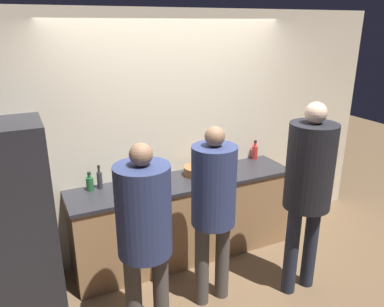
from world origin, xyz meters
The scene contains 13 objects.
ground_plane centered at (0.00, 0.00, 0.00)m, with size 14.00×14.00×0.00m, color brown.
wall_back centered at (0.00, 0.62, 1.30)m, with size 5.20×0.06×2.60m.
counter centered at (0.00, 0.34, 0.45)m, with size 2.41×0.60×0.91m.
refrigerator centered at (-1.63, 0.30, 0.85)m, with size 0.64×0.63×1.71m.
person_left centered at (-0.74, -0.60, 1.04)m, with size 0.41×0.41×1.68m.
person_center centered at (-0.07, -0.43, 1.02)m, with size 0.38×0.38×1.68m.
person_right centered at (0.77, -0.66, 1.14)m, with size 0.42×0.42×1.84m.
fruit_bowl centered at (0.18, 0.39, 0.96)m, with size 0.29×0.29×0.13m.
utensil_crock centered at (0.49, 0.39, 0.98)m, with size 0.10×0.10×0.26m.
bottle_red centered at (1.03, 0.54, 1.00)m, with size 0.07×0.07×0.23m.
bottle_green centered at (-0.94, 0.49, 0.98)m, with size 0.07×0.07×0.19m.
bottle_dark centered at (-0.84, 0.49, 1.00)m, with size 0.05×0.05×0.24m.
cup_black centered at (-0.53, 0.33, 0.95)m, with size 0.09×0.09×0.09m.
Camera 1 is at (-1.48, -2.96, 2.46)m, focal length 35.00 mm.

